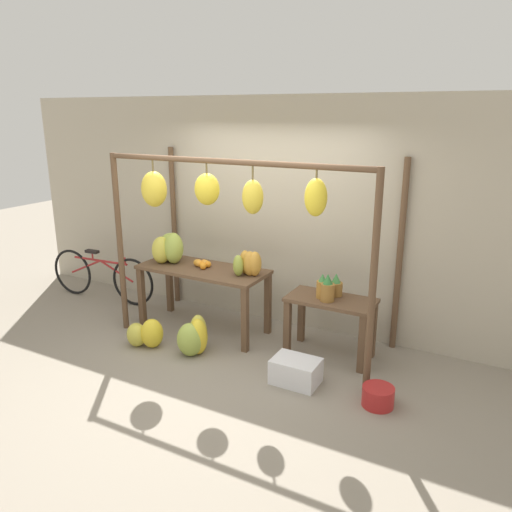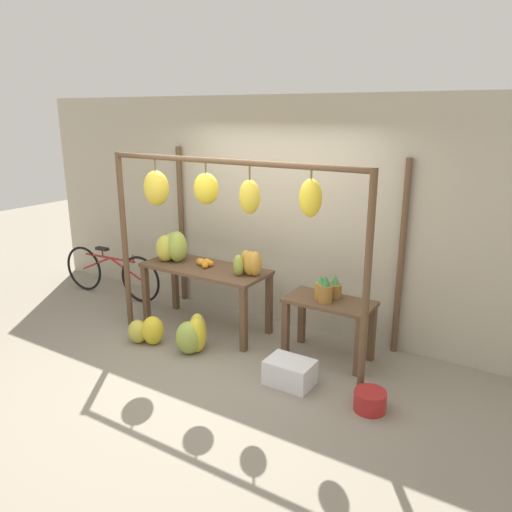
{
  "view_description": "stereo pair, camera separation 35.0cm",
  "coord_description": "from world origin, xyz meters",
  "px_view_note": "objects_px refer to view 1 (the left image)",
  "views": [
    {
      "loc": [
        2.64,
        -3.93,
        2.62
      ],
      "look_at": [
        0.09,
        0.79,
        1.05
      ],
      "focal_mm": 35.0,
      "sensor_mm": 36.0,
      "label": 1
    },
    {
      "loc": [
        2.94,
        -3.76,
        2.62
      ],
      "look_at": [
        0.09,
        0.79,
        1.05
      ],
      "focal_mm": 35.0,
      "sensor_mm": 36.0,
      "label": 2
    }
  ],
  "objects_px": {
    "pineapple_cluster": "(328,288)",
    "parked_bicycle": "(102,276)",
    "fruit_crate_white": "(296,371)",
    "papaya_pile": "(248,264)",
    "orange_pile": "(202,264)",
    "banana_pile_ground_right": "(195,337)",
    "banana_pile_on_table": "(169,248)",
    "blue_bucket": "(378,396)",
    "banana_pile_ground_left": "(146,334)"
  },
  "relations": [
    {
      "from": "banana_pile_on_table",
      "to": "papaya_pile",
      "type": "height_order",
      "value": "banana_pile_on_table"
    },
    {
      "from": "orange_pile",
      "to": "banana_pile_ground_right",
      "type": "xyz_separation_m",
      "value": [
        0.3,
        -0.62,
        -0.65
      ]
    },
    {
      "from": "banana_pile_ground_right",
      "to": "parked_bicycle",
      "type": "bearing_deg",
      "value": 160.6
    },
    {
      "from": "banana_pile_ground_right",
      "to": "orange_pile",
      "type": "bearing_deg",
      "value": 115.61
    },
    {
      "from": "blue_bucket",
      "to": "parked_bicycle",
      "type": "distance_m",
      "value": 4.3
    },
    {
      "from": "blue_bucket",
      "to": "banana_pile_ground_right",
      "type": "bearing_deg",
      "value": 178.65
    },
    {
      "from": "papaya_pile",
      "to": "pineapple_cluster",
      "type": "bearing_deg",
      "value": 3.74
    },
    {
      "from": "banana_pile_ground_right",
      "to": "parked_bicycle",
      "type": "relative_size",
      "value": 0.27
    },
    {
      "from": "orange_pile",
      "to": "blue_bucket",
      "type": "distance_m",
      "value": 2.58
    },
    {
      "from": "banana_pile_on_table",
      "to": "banana_pile_ground_left",
      "type": "distance_m",
      "value": 1.11
    },
    {
      "from": "banana_pile_ground_left",
      "to": "banana_pile_ground_right",
      "type": "height_order",
      "value": "banana_pile_ground_right"
    },
    {
      "from": "banana_pile_on_table",
      "to": "banana_pile_ground_right",
      "type": "xyz_separation_m",
      "value": [
        0.77,
        -0.59,
        -0.79
      ]
    },
    {
      "from": "banana_pile_on_table",
      "to": "orange_pile",
      "type": "distance_m",
      "value": 0.49
    },
    {
      "from": "banana_pile_on_table",
      "to": "fruit_crate_white",
      "type": "distance_m",
      "value": 2.28
    },
    {
      "from": "fruit_crate_white",
      "to": "blue_bucket",
      "type": "bearing_deg",
      "value": -0.79
    },
    {
      "from": "banana_pile_ground_left",
      "to": "papaya_pile",
      "type": "distance_m",
      "value": 1.43
    },
    {
      "from": "fruit_crate_white",
      "to": "papaya_pile",
      "type": "xyz_separation_m",
      "value": [
        -0.9,
        0.64,
        0.81
      ]
    },
    {
      "from": "pineapple_cluster",
      "to": "parked_bicycle",
      "type": "distance_m",
      "value": 3.46
    },
    {
      "from": "blue_bucket",
      "to": "banana_pile_ground_left",
      "type": "bearing_deg",
      "value": -178.23
    },
    {
      "from": "fruit_crate_white",
      "to": "parked_bicycle",
      "type": "relative_size",
      "value": 0.26
    },
    {
      "from": "banana_pile_ground_left",
      "to": "fruit_crate_white",
      "type": "relative_size",
      "value": 1.04
    },
    {
      "from": "blue_bucket",
      "to": "parked_bicycle",
      "type": "height_order",
      "value": "parked_bicycle"
    },
    {
      "from": "parked_bicycle",
      "to": "banana_pile_on_table",
      "type": "bearing_deg",
      "value": -6.58
    },
    {
      "from": "banana_pile_ground_left",
      "to": "blue_bucket",
      "type": "xyz_separation_m",
      "value": [
        2.67,
        0.08,
        -0.07
      ]
    },
    {
      "from": "blue_bucket",
      "to": "parked_bicycle",
      "type": "bearing_deg",
      "value": 169.24
    },
    {
      "from": "banana_pile_on_table",
      "to": "pineapple_cluster",
      "type": "bearing_deg",
      "value": 1.93
    },
    {
      "from": "banana_pile_on_table",
      "to": "parked_bicycle",
      "type": "height_order",
      "value": "banana_pile_on_table"
    },
    {
      "from": "orange_pile",
      "to": "papaya_pile",
      "type": "relative_size",
      "value": 0.71
    },
    {
      "from": "blue_bucket",
      "to": "parked_bicycle",
      "type": "xyz_separation_m",
      "value": [
        -4.21,
        0.8,
        0.26
      ]
    },
    {
      "from": "orange_pile",
      "to": "banana_pile_ground_left",
      "type": "xyz_separation_m",
      "value": [
        -0.3,
        -0.75,
        -0.68
      ]
    },
    {
      "from": "banana_pile_ground_right",
      "to": "papaya_pile",
      "type": "height_order",
      "value": "papaya_pile"
    },
    {
      "from": "fruit_crate_white",
      "to": "parked_bicycle",
      "type": "distance_m",
      "value": 3.48
    },
    {
      "from": "orange_pile",
      "to": "papaya_pile",
      "type": "xyz_separation_m",
      "value": [
        0.65,
        -0.01,
        0.1
      ]
    },
    {
      "from": "banana_pile_on_table",
      "to": "banana_pile_ground_right",
      "type": "bearing_deg",
      "value": -37.68
    },
    {
      "from": "orange_pile",
      "to": "banana_pile_ground_left",
      "type": "relative_size",
      "value": 0.49
    },
    {
      "from": "fruit_crate_white",
      "to": "parked_bicycle",
      "type": "height_order",
      "value": "parked_bicycle"
    },
    {
      "from": "banana_pile_on_table",
      "to": "banana_pile_ground_right",
      "type": "distance_m",
      "value": 1.25
    },
    {
      "from": "orange_pile",
      "to": "parked_bicycle",
      "type": "distance_m",
      "value": 1.91
    },
    {
      "from": "fruit_crate_white",
      "to": "banana_pile_ground_left",
      "type": "bearing_deg",
      "value": -177.07
    },
    {
      "from": "orange_pile",
      "to": "banana_pile_ground_right",
      "type": "height_order",
      "value": "orange_pile"
    },
    {
      "from": "fruit_crate_white",
      "to": "blue_bucket",
      "type": "height_order",
      "value": "fruit_crate_white"
    },
    {
      "from": "parked_bicycle",
      "to": "pineapple_cluster",
      "type": "bearing_deg",
      "value": -1.46
    },
    {
      "from": "pineapple_cluster",
      "to": "fruit_crate_white",
      "type": "relative_size",
      "value": 0.74
    },
    {
      "from": "orange_pile",
      "to": "fruit_crate_white",
      "type": "bearing_deg",
      "value": -22.94
    },
    {
      "from": "pineapple_cluster",
      "to": "blue_bucket",
      "type": "distance_m",
      "value": 1.26
    },
    {
      "from": "banana_pile_on_table",
      "to": "parked_bicycle",
      "type": "relative_size",
      "value": 0.28
    },
    {
      "from": "banana_pile_on_table",
      "to": "parked_bicycle",
      "type": "bearing_deg",
      "value": 173.42
    },
    {
      "from": "pineapple_cluster",
      "to": "banana_pile_ground_left",
      "type": "height_order",
      "value": "pineapple_cluster"
    },
    {
      "from": "orange_pile",
      "to": "papaya_pile",
      "type": "bearing_deg",
      "value": -1.21
    },
    {
      "from": "orange_pile",
      "to": "blue_bucket",
      "type": "xyz_separation_m",
      "value": [
        2.37,
        -0.66,
        -0.75
      ]
    }
  ]
}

